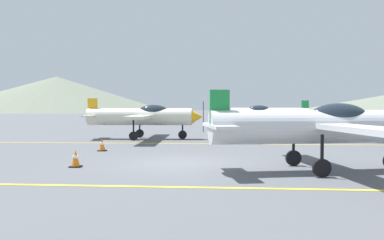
% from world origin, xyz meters
% --- Properties ---
extents(ground_plane, '(400.00, 400.00, 0.00)m').
position_xyz_m(ground_plane, '(0.00, 0.00, 0.00)').
color(ground_plane, '#54565B').
extents(apron_line_near, '(80.00, 0.16, 0.01)m').
position_xyz_m(apron_line_near, '(0.00, -4.02, 0.01)').
color(apron_line_near, yellow).
rests_on(apron_line_near, ground_plane).
extents(apron_line_far, '(80.00, 0.16, 0.01)m').
position_xyz_m(apron_line_far, '(0.00, 7.07, 0.01)').
color(apron_line_far, yellow).
rests_on(apron_line_far, ground_plane).
extents(airplane_near, '(7.48, 8.54, 2.56)m').
position_xyz_m(airplane_near, '(4.70, -1.22, 1.44)').
color(airplane_near, silver).
rests_on(airplane_near, ground_plane).
extents(airplane_mid, '(7.40, 8.52, 2.56)m').
position_xyz_m(airplane_mid, '(-3.26, 9.99, 1.44)').
color(airplane_mid, silver).
rests_on(airplane_mid, ground_plane).
extents(airplane_far, '(7.43, 8.55, 2.56)m').
position_xyz_m(airplane_far, '(5.44, 19.52, 1.44)').
color(airplane_far, silver).
rests_on(airplane_far, ground_plane).
extents(traffic_cone_front, '(0.36, 0.36, 0.59)m').
position_xyz_m(traffic_cone_front, '(-3.90, 3.48, 0.29)').
color(traffic_cone_front, black).
rests_on(traffic_cone_front, ground_plane).
extents(traffic_cone_side, '(0.36, 0.36, 0.59)m').
position_xyz_m(traffic_cone_side, '(-3.36, -1.08, 0.29)').
color(traffic_cone_side, black).
rests_on(traffic_cone_side, ground_plane).
extents(hill_left, '(88.14, 88.14, 13.81)m').
position_xyz_m(hill_left, '(-62.79, 131.08, 6.91)').
color(hill_left, slate).
rests_on(hill_left, ground_plane).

